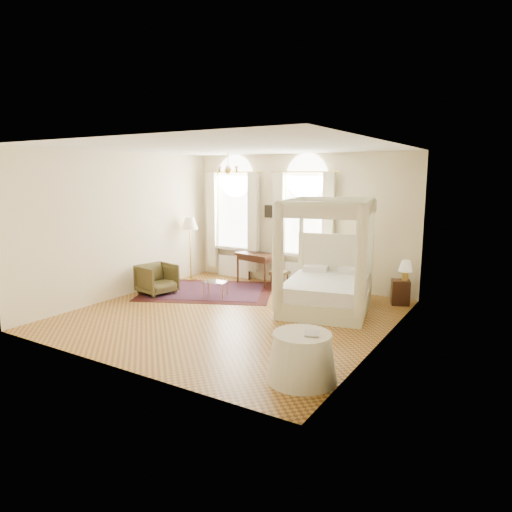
{
  "coord_description": "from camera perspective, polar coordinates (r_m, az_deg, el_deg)",
  "views": [
    {
      "loc": [
        5.03,
        -7.31,
        2.8
      ],
      "look_at": [
        0.32,
        0.4,
        1.17
      ],
      "focal_mm": 32.0,
      "sensor_mm": 36.0,
      "label": 1
    }
  ],
  "objects": [
    {
      "name": "window_left",
      "position": [
        12.38,
        -2.81,
        4.11
      ],
      "size": [
        1.62,
        0.27,
        3.29
      ],
      "color": "silver",
      "rests_on": "room_walls"
    },
    {
      "name": "writing_desk",
      "position": [
        11.65,
        0.08,
        -0.24
      ],
      "size": [
        1.16,
        0.76,
        0.8
      ],
      "color": "#381C0F",
      "rests_on": "ground"
    },
    {
      "name": "coffee_table",
      "position": [
        10.58,
        -5.13,
        -3.34
      ],
      "size": [
        0.62,
        0.5,
        0.37
      ],
      "color": "silver",
      "rests_on": "ground"
    },
    {
      "name": "ground",
      "position": [
        9.3,
        -2.99,
        -7.33
      ],
      "size": [
        6.0,
        6.0,
        0.0
      ],
      "primitive_type": "plane",
      "color": "#A87831",
      "rests_on": "ground"
    },
    {
      "name": "laptop",
      "position": [
        11.73,
        0.25,
        0.48
      ],
      "size": [
        0.38,
        0.31,
        0.03
      ],
      "primitive_type": "imported",
      "rotation": [
        0.0,
        0.0,
        3.45
      ],
      "color": "black",
      "rests_on": "writing_desk"
    },
    {
      "name": "floor_lamp",
      "position": [
        12.17,
        -8.29,
        3.65
      ],
      "size": [
        0.43,
        0.43,
        1.68
      ],
      "color": "gold",
      "rests_on": "ground"
    },
    {
      "name": "nightstand",
      "position": [
        10.42,
        17.59,
        -4.34
      ],
      "size": [
        0.47,
        0.45,
        0.54
      ],
      "primitive_type": "cube",
      "rotation": [
        0.0,
        0.0,
        0.37
      ],
      "color": "#381C0F",
      "rests_on": "ground"
    },
    {
      "name": "nightstand_lamp",
      "position": [
        10.31,
        18.2,
        -1.35
      ],
      "size": [
        0.3,
        0.3,
        0.43
      ],
      "color": "gold",
      "rests_on": "nightstand"
    },
    {
      "name": "window_right",
      "position": [
        11.34,
        6.01,
        3.5
      ],
      "size": [
        1.62,
        0.27,
        3.29
      ],
      "color": "silver",
      "rests_on": "room_walls"
    },
    {
      "name": "book",
      "position": [
        6.27,
        6.1,
        -9.56
      ],
      "size": [
        0.28,
        0.31,
        0.02
      ],
      "primitive_type": "imported",
      "rotation": [
        0.0,
        0.0,
        0.38
      ],
      "color": "black",
      "rests_on": "side_table"
    },
    {
      "name": "canopy_bed",
      "position": [
        9.59,
        8.79,
        -3.65
      ],
      "size": [
        2.15,
        2.44,
        2.31
      ],
      "color": "beige",
      "rests_on": "ground"
    },
    {
      "name": "chandelier",
      "position": [
        10.37,
        -3.52,
        10.77
      ],
      "size": [
        0.51,
        0.45,
        0.5
      ],
      "color": "gold",
      "rests_on": "room_walls"
    },
    {
      "name": "stool",
      "position": [
        11.22,
        2.96,
        -2.28
      ],
      "size": [
        0.41,
        0.41,
        0.45
      ],
      "color": "#43381C",
      "rests_on": "ground"
    },
    {
      "name": "room_walls",
      "position": [
        8.91,
        -3.11,
        4.91
      ],
      "size": [
        6.0,
        6.0,
        6.0
      ],
      "color": "beige",
      "rests_on": "ground"
    },
    {
      "name": "wall_pictures",
      "position": [
        11.44,
        5.75,
        5.59
      ],
      "size": [
        2.54,
        0.03,
        0.39
      ],
      "color": "black",
      "rests_on": "room_walls"
    },
    {
      "name": "armchair",
      "position": [
        11.02,
        -12.28,
        -2.83
      ],
      "size": [
        0.92,
        0.9,
        0.72
      ],
      "primitive_type": "imported",
      "rotation": [
        0.0,
        0.0,
        1.37
      ],
      "color": "#423A1C",
      "rests_on": "ground"
    },
    {
      "name": "side_table",
      "position": [
        6.43,
        5.75,
        -12.45
      ],
      "size": [
        0.99,
        0.99,
        0.67
      ],
      "color": "white",
      "rests_on": "ground"
    },
    {
      "name": "oriental_rug",
      "position": [
        11.15,
        -6.08,
        -4.36
      ],
      "size": [
        3.73,
        3.3,
        0.01
      ],
      "color": "#3C0F0E",
      "rests_on": "ground"
    }
  ]
}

